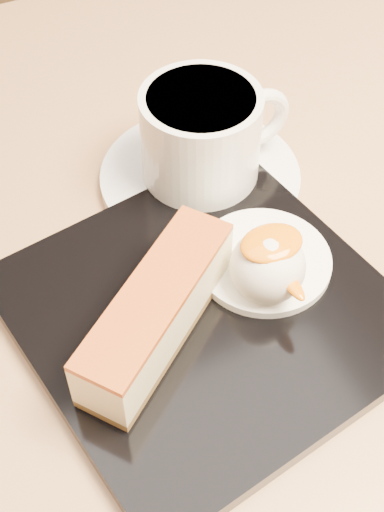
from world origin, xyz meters
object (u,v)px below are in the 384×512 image
dessert_plate (205,312)px  coffee_cup (203,134)px  table (170,412)px  saucer (200,178)px  cheesecake (157,312)px  ice_cream_scoop (268,267)px

dessert_plate → coffee_cup: (0.05, 0.11, 0.04)m
table → saucer: size_ratio=5.33×
cheesecake → coffee_cup: (0.09, 0.12, 0.01)m
table → saucer: saucer is taller
cheesecake → saucer: bearing=16.9°
coffee_cup → saucer: bearing=180.0°
table → coffee_cup: bearing=51.4°
dessert_plate → cheesecake: (-0.04, -0.00, 0.03)m
table → saucer: (0.07, 0.09, 0.16)m
table → ice_cream_scoop: 0.20m
dessert_plate → saucer: 0.12m
table → dessert_plate: dessert_plate is taller
cheesecake → coffee_cup: bearing=16.2°
saucer → coffee_cup: coffee_cup is taller
table → coffee_cup: 0.23m
table → ice_cream_scoop: (0.06, -0.03, 0.19)m
ice_cream_scoop → coffee_cup: (0.01, 0.12, 0.01)m
dessert_plate → coffee_cup: size_ratio=1.91×
table → coffee_cup: (0.07, 0.09, 0.20)m
dessert_plate → ice_cream_scoop: size_ratio=4.61×
cheesecake → saucer: size_ratio=0.85×
coffee_cup → table: bearing=-128.6°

